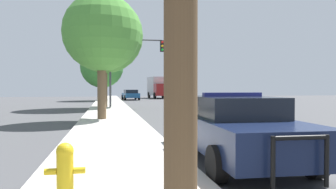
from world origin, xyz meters
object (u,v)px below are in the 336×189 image
at_px(police_car, 235,127).
at_px(traffic_light, 132,58).
at_px(car_background_distant, 131,94).
at_px(tree_sidewalk_near, 102,33).
at_px(fire_hydrant, 65,168).
at_px(box_truck, 158,87).
at_px(traffic_cone, 183,168).
at_px(tree_sidewalk_mid, 105,35).
at_px(tree_sidewalk_far, 102,66).

xyz_separation_m(police_car, traffic_light, (-0.90, 18.89, 3.22)).
distance_m(car_background_distant, tree_sidewalk_near, 27.95).
xyz_separation_m(fire_hydrant, traffic_light, (2.50, 21.09, 3.46)).
height_order(police_car, car_background_distant, police_car).
height_order(box_truck, traffic_cone, box_truck).
distance_m(fire_hydrant, car_background_distant, 39.24).
bearing_deg(tree_sidewalk_near, traffic_light, 77.17).
height_order(fire_hydrant, tree_sidewalk_near, tree_sidewalk_near).
bearing_deg(box_truck, traffic_cone, 77.82).
xyz_separation_m(car_background_distant, tree_sidewalk_mid, (-3.19, -17.48, 5.04)).
relative_size(tree_sidewalk_mid, tree_sidewalk_far, 1.26).
height_order(traffic_light, tree_sidewalk_mid, tree_sidewalk_mid).
bearing_deg(box_truck, tree_sidewalk_far, 40.60).
distance_m(tree_sidewalk_near, tree_sidewalk_far, 25.35).
bearing_deg(fire_hydrant, traffic_cone, -0.57).
bearing_deg(tree_sidewalk_mid, police_car, -81.37).
bearing_deg(traffic_light, tree_sidewalk_far, 99.14).
xyz_separation_m(car_background_distant, traffic_cone, (-1.96, -39.08, -0.26)).
relative_size(fire_hydrant, box_truck, 0.11).
height_order(police_car, tree_sidewalk_far, tree_sidewalk_far).
bearing_deg(tree_sidewalk_mid, tree_sidewalk_near, -90.77).
bearing_deg(police_car, tree_sidewalk_far, -83.22).
bearing_deg(tree_sidewalk_near, box_truck, 76.56).
bearing_deg(tree_sidewalk_mid, fire_hydrant, -91.22).
bearing_deg(box_truck, fire_hydrant, 75.73).
height_order(traffic_light, tree_sidewalk_far, tree_sidewalk_far).
distance_m(tree_sidewalk_near, tree_sidewalk_mid, 10.14).
bearing_deg(tree_sidewalk_far, traffic_light, -80.86).
height_order(traffic_light, car_background_distant, traffic_light).
xyz_separation_m(traffic_light, tree_sidewalk_far, (-2.54, 15.80, 0.30)).
distance_m(traffic_light, tree_sidewalk_far, 16.00).
relative_size(tree_sidewalk_far, traffic_cone, 10.07).
xyz_separation_m(tree_sidewalk_near, tree_sidewalk_mid, (0.13, 10.04, 1.45)).
distance_m(traffic_light, tree_sidewalk_mid, 2.75).
distance_m(tree_sidewalk_mid, traffic_cone, 22.27).
xyz_separation_m(fire_hydrant, tree_sidewalk_mid, (0.46, 21.58, 5.23)).
relative_size(box_truck, tree_sidewalk_mid, 0.85).
relative_size(police_car, traffic_cone, 7.41).
distance_m(box_truck, tree_sidewalk_near, 34.59).
distance_m(police_car, traffic_cone, 2.82).
height_order(fire_hydrant, box_truck, box_truck).
xyz_separation_m(car_background_distant, tree_sidewalk_near, (-3.33, -27.52, 3.59)).
bearing_deg(tree_sidewalk_far, car_background_distant, 30.48).
xyz_separation_m(box_truck, tree_sidewalk_near, (-8.01, -33.55, 2.58)).
height_order(police_car, box_truck, box_truck).
bearing_deg(police_car, box_truck, -95.46).
height_order(police_car, traffic_light, traffic_light).
relative_size(traffic_light, tree_sidewalk_mid, 0.63).
height_order(police_car, traffic_cone, police_car).
bearing_deg(traffic_cone, tree_sidewalk_near, 96.73).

